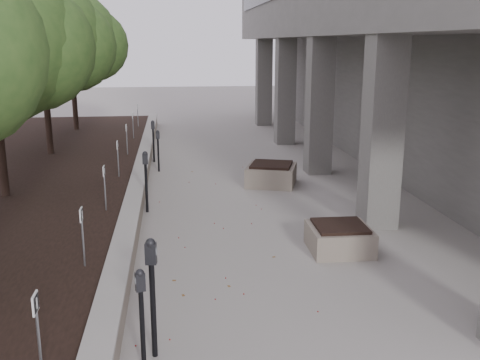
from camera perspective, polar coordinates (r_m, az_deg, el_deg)
retaining_wall at (r=14.34m, az=-10.47°, el=-0.65°), size 0.39×26.00×0.50m
crabapple_tree_4 at (r=18.29m, az=-19.68°, el=11.03°), size 4.60×4.00×5.44m
crabapple_tree_5 at (r=23.20m, az=-17.03°, el=11.70°), size 4.60×4.00×5.44m
parking_sign_2 at (r=6.29m, az=-20.13°, el=-14.93°), size 0.04×0.22×0.96m
parking_sign_3 at (r=8.98m, az=-15.95°, el=-5.72°), size 0.04×0.22×0.96m
parking_sign_4 at (r=11.82m, az=-13.81°, el=-0.83°), size 0.04×0.22×0.96m
parking_sign_5 at (r=14.73m, az=-12.51°, el=2.15°), size 0.04×0.22×0.96m
parking_sign_6 at (r=17.67m, az=-11.63°, el=4.14°), size 0.04×0.22×0.96m
parking_sign_7 at (r=20.62m, az=-11.00°, el=5.56°), size 0.04×0.22×0.96m
parking_sign_8 at (r=23.59m, az=-10.53°, el=6.63°), size 0.04×0.22×0.96m
parking_meter_1 at (r=6.98m, az=-9.02°, el=-12.03°), size 0.17×0.13×1.57m
parking_meter_2 at (r=6.79m, az=-10.10°, el=-14.13°), size 0.15×0.12×1.31m
parking_meter_3 at (r=12.82m, az=-9.69°, el=-0.20°), size 0.15×0.11×1.44m
parking_meter_4 at (r=16.88m, az=-8.46°, el=2.99°), size 0.14×0.11×1.27m
parking_meter_5 at (r=18.26m, az=-8.95°, el=3.98°), size 0.14×0.10×1.38m
planter_front at (r=10.59m, az=10.26°, el=-5.89°), size 1.15×1.15×0.52m
planter_back at (r=15.23m, az=3.26°, el=0.62°), size 1.62×1.62×0.60m
berry_scatter at (r=10.60m, az=-2.21°, el=-7.09°), size 3.30×14.10×0.02m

